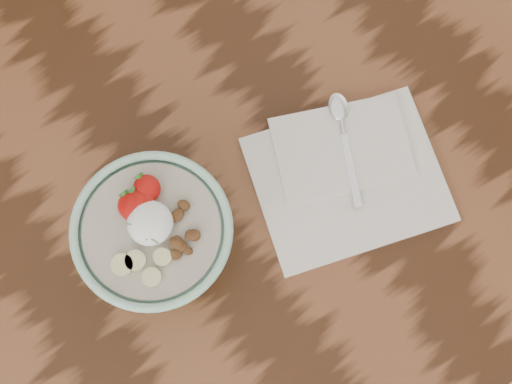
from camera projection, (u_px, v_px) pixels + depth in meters
The scene contains 4 objects.
table at pixel (184, 216), 106.10cm from camera, with size 160.00×90.00×75.00cm.
breakfast_bowl at pixel (156, 235), 89.16cm from camera, with size 19.75×19.75×13.24cm.
napkin at pixel (347, 173), 97.36cm from camera, with size 30.10×27.07×1.54cm.
spoon at pixel (342, 122), 97.76cm from camera, with size 9.19×15.54×0.86cm.
Camera 1 is at (-4.30, -23.74, 169.63)cm, focal length 50.00 mm.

